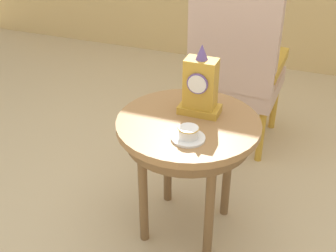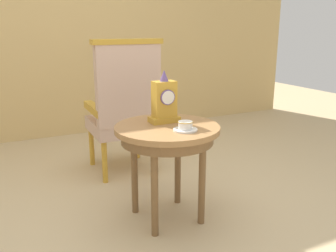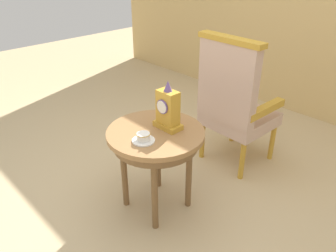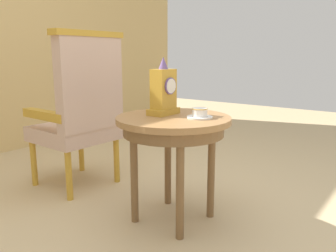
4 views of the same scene
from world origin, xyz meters
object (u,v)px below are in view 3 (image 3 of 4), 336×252
object	(u,v)px
mantel_clock	(168,110)
side_table	(156,141)
teacup_left	(143,138)
armchair	(234,102)

from	to	relation	value
mantel_clock	side_table	bearing A→B (deg)	-104.78
side_table	mantel_clock	xyz separation A→B (m)	(0.02, 0.09, 0.21)
teacup_left	mantel_clock	world-z (taller)	mantel_clock
side_table	armchair	bearing A→B (deg)	88.43
teacup_left	mantel_clock	size ratio (longest dim) A/B	0.43
teacup_left	armchair	size ratio (longest dim) A/B	0.13
armchair	teacup_left	bearing A→B (deg)	-88.57
armchair	mantel_clock	bearing A→B (deg)	-89.97
side_table	teacup_left	world-z (taller)	teacup_left
teacup_left	side_table	bearing A→B (deg)	108.16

